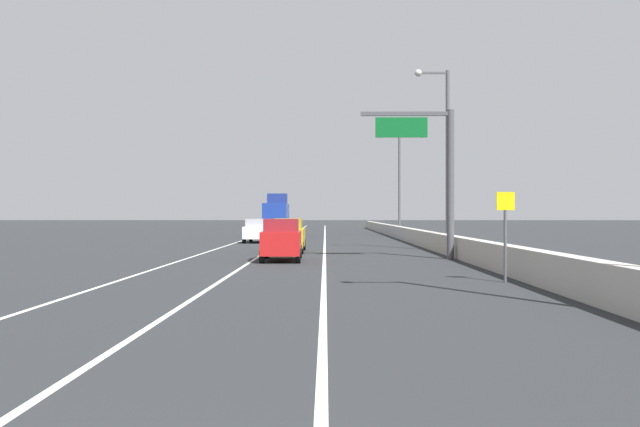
% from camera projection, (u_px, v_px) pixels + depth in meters
% --- Properties ---
extents(ground_plane, '(320.00, 320.00, 0.00)m').
position_uv_depth(ground_plane, '(311.00, 235.00, 67.43)').
color(ground_plane, '#26282B').
extents(lane_stripe_left, '(0.16, 130.00, 0.00)m').
position_uv_depth(lane_stripe_left, '(249.00, 238.00, 58.48)').
color(lane_stripe_left, silver).
rests_on(lane_stripe_left, ground_plane).
extents(lane_stripe_center, '(0.16, 130.00, 0.00)m').
position_uv_depth(lane_stripe_center, '(287.00, 239.00, 58.45)').
color(lane_stripe_center, silver).
rests_on(lane_stripe_center, ground_plane).
extents(lane_stripe_right, '(0.16, 130.00, 0.00)m').
position_uv_depth(lane_stripe_right, '(325.00, 239.00, 58.42)').
color(lane_stripe_right, silver).
rests_on(lane_stripe_right, ground_plane).
extents(jersey_barrier_right, '(0.60, 120.00, 1.10)m').
position_uv_depth(jersey_barrier_right, '(426.00, 239.00, 43.36)').
color(jersey_barrier_right, '#B2ADA3').
rests_on(jersey_barrier_right, ground_plane).
extents(overhead_sign_gantry, '(4.68, 0.36, 7.50)m').
position_uv_depth(overhead_sign_gantry, '(436.00, 165.00, 31.87)').
color(overhead_sign_gantry, '#47474C').
rests_on(overhead_sign_gantry, ground_plane).
extents(speed_advisory_sign, '(0.60, 0.11, 3.00)m').
position_uv_depth(speed_advisory_sign, '(505.00, 229.00, 21.11)').
color(speed_advisory_sign, '#4C4C51').
rests_on(speed_advisory_sign, ground_plane).
extents(lamp_post_right_second, '(2.14, 0.44, 11.13)m').
position_uv_depth(lamp_post_right_second, '(444.00, 148.00, 38.92)').
color(lamp_post_right_second, '#4C4C51').
rests_on(lamp_post_right_second, ground_plane).
extents(lamp_post_right_third, '(2.14, 0.44, 11.13)m').
position_uv_depth(lamp_post_right_third, '(397.00, 174.00, 64.25)').
color(lamp_post_right_third, '#4C4C51').
rests_on(lamp_post_right_third, ground_plane).
extents(car_yellow_0, '(1.83, 4.67, 2.01)m').
position_uv_depth(car_yellow_0, '(289.00, 235.00, 37.77)').
color(car_yellow_0, gold).
rests_on(car_yellow_0, ground_plane).
extents(car_red_1, '(1.96, 4.18, 2.03)m').
position_uv_depth(car_red_1, '(282.00, 240.00, 30.79)').
color(car_red_1, red).
rests_on(car_red_1, ground_plane).
extents(car_white_2, '(2.02, 4.31, 1.88)m').
position_uv_depth(car_white_2, '(258.00, 231.00, 50.24)').
color(car_white_2, white).
rests_on(car_white_2, ground_plane).
extents(box_truck, '(2.61, 8.09, 4.44)m').
position_uv_depth(box_truck, '(276.00, 216.00, 66.80)').
color(box_truck, navy).
rests_on(box_truck, ground_plane).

